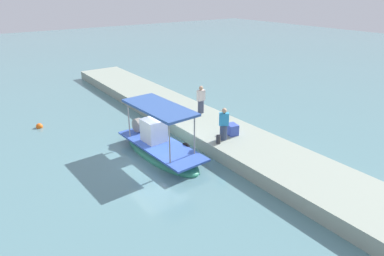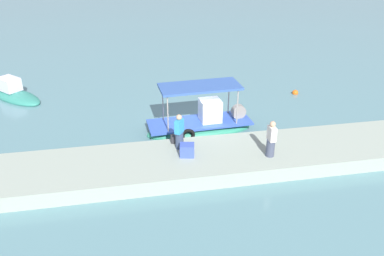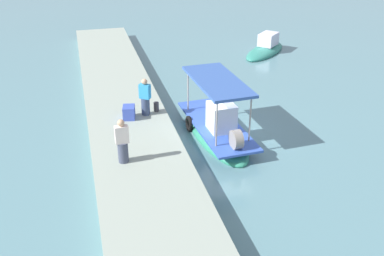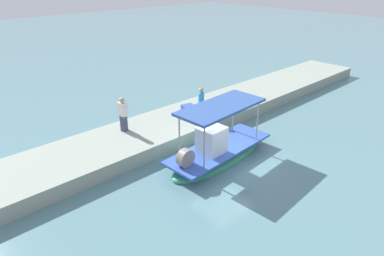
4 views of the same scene
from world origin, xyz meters
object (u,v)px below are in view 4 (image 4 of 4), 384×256
object	(u,v)px
fisherman_near_bollard	(201,104)
fisherman_by_crate	(123,116)
mooring_bollard	(211,116)
main_fishing_boat	(218,151)
cargo_crate	(188,110)

from	to	relation	value
fisherman_near_bollard	fisherman_by_crate	xyz separation A→B (m)	(3.94, -1.50, 0.01)
fisherman_by_crate	mooring_bollard	xyz separation A→B (m)	(-4.17, 2.03, -0.57)
mooring_bollard	main_fishing_boat	bearing A→B (deg)	51.16
main_fishing_boat	mooring_bollard	world-z (taller)	main_fishing_boat
fisherman_by_crate	cargo_crate	world-z (taller)	fisherman_by_crate
mooring_bollard	fisherman_near_bollard	bearing A→B (deg)	-66.47
fisherman_near_bollard	mooring_bollard	xyz separation A→B (m)	(-0.23, 0.53, -0.56)
fisherman_near_bollard	mooring_bollard	world-z (taller)	fisherman_near_bollard
mooring_bollard	cargo_crate	size ratio (longest dim) A/B	0.68
main_fishing_boat	fisherman_by_crate	xyz separation A→B (m)	(2.27, -4.38, 1.05)
mooring_bollard	cargo_crate	distance (m)	1.41
fisherman_near_bollard	cargo_crate	bearing A→B (deg)	-74.21
fisherman_near_bollard	fisherman_by_crate	world-z (taller)	fisherman_by_crate
fisherman_near_bollard	mooring_bollard	distance (m)	0.81
fisherman_near_bollard	cargo_crate	size ratio (longest dim) A/B	2.66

